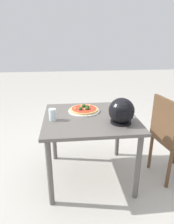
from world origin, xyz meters
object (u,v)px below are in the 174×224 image
(dining_table, at_px, (90,125))
(chair_side, at_px, (170,135))
(motorcycle_helmet, at_px, (121,111))
(drinking_glass, at_px, (53,115))
(pizza, at_px, (84,109))

(dining_table, height_order, chair_side, chair_side)
(motorcycle_helmet, xyz_separation_m, chair_side, (-0.55, -0.09, -0.31))
(motorcycle_helmet, bearing_deg, drinking_glass, -11.52)
(motorcycle_helmet, bearing_deg, pizza, -47.09)
(motorcycle_helmet, distance_m, drinking_glass, 0.64)
(pizza, bearing_deg, chair_side, 164.20)
(dining_table, bearing_deg, drinking_glass, 7.87)
(dining_table, height_order, drinking_glass, drinking_glass)
(dining_table, relative_size, motorcycle_helmet, 3.87)
(dining_table, bearing_deg, motorcycle_helmet, 145.97)
(drinking_glass, distance_m, chair_side, 1.21)
(dining_table, height_order, motorcycle_helmet, motorcycle_helmet)
(dining_table, distance_m, motorcycle_helmet, 0.38)
(pizza, distance_m, chair_side, 0.92)
(dining_table, bearing_deg, pizza, -73.80)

